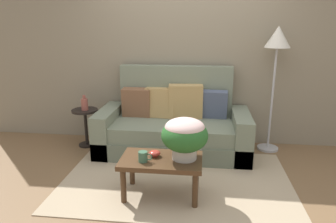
% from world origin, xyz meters
% --- Properties ---
extents(ground_plane, '(14.00, 14.00, 0.00)m').
position_xyz_m(ground_plane, '(0.00, 0.00, 0.00)').
color(ground_plane, brown).
extents(wall_back, '(6.40, 0.12, 2.70)m').
position_xyz_m(wall_back, '(0.00, 1.31, 1.35)').
color(wall_back, gray).
rests_on(wall_back, ground).
extents(area_rug, '(2.55, 1.67, 0.01)m').
position_xyz_m(area_rug, '(0.00, -0.03, 0.01)').
color(area_rug, tan).
rests_on(area_rug, ground).
extents(couch, '(2.03, 0.91, 1.15)m').
position_xyz_m(couch, '(-0.12, 0.84, 0.35)').
color(couch, '#626B59').
rests_on(couch, ground).
extents(coffee_table, '(0.82, 0.49, 0.41)m').
position_xyz_m(coffee_table, '(-0.12, -0.36, 0.35)').
color(coffee_table, '#442D1B').
rests_on(coffee_table, ground).
extents(side_table, '(0.37, 0.37, 0.54)m').
position_xyz_m(side_table, '(-1.39, 0.86, 0.37)').
color(side_table, black).
rests_on(side_table, ground).
extents(floor_lamp, '(0.33, 0.33, 1.69)m').
position_xyz_m(floor_lamp, '(1.20, 1.03, 1.41)').
color(floor_lamp, '#B2B2B7').
rests_on(floor_lamp, ground).
extents(potted_plant, '(0.46, 0.46, 0.42)m').
position_xyz_m(potted_plant, '(0.10, -0.33, 0.67)').
color(potted_plant, '#B7B2A8').
rests_on(potted_plant, coffee_table).
extents(coffee_mug, '(0.14, 0.09, 0.10)m').
position_xyz_m(coffee_mug, '(-0.29, -0.46, 0.47)').
color(coffee_mug, '#3D664C').
rests_on(coffee_mug, coffee_table).
extents(snack_bowl, '(0.12, 0.12, 0.06)m').
position_xyz_m(snack_bowl, '(-0.20, -0.32, 0.45)').
color(snack_bowl, '#B2382D').
rests_on(snack_bowl, coffee_table).
extents(table_vase, '(0.09, 0.09, 0.21)m').
position_xyz_m(table_vase, '(-1.38, 0.84, 0.63)').
color(table_vase, '#934C42').
rests_on(table_vase, side_table).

